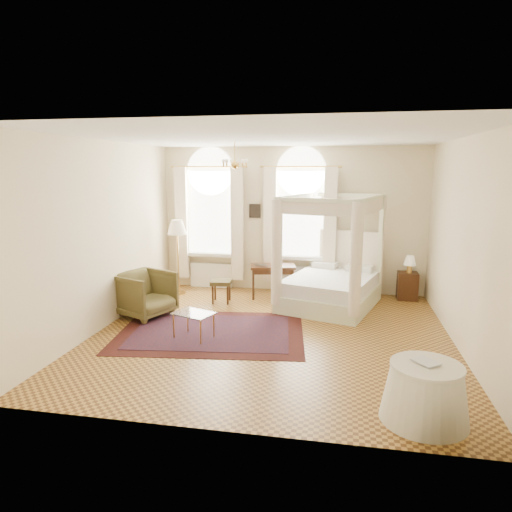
% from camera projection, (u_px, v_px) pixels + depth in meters
% --- Properties ---
extents(ground, '(6.00, 6.00, 0.00)m').
position_uv_depth(ground, '(271.00, 335.00, 7.84)').
color(ground, '#A97931').
rests_on(ground, ground).
extents(room_walls, '(6.00, 6.00, 6.00)m').
position_uv_depth(room_walls, '(272.00, 220.00, 7.46)').
color(room_walls, beige).
rests_on(room_walls, ground).
extents(window_left, '(1.62, 0.27, 3.29)m').
position_uv_depth(window_left, '(210.00, 226.00, 10.67)').
color(window_left, white).
rests_on(window_left, room_walls).
extents(window_right, '(1.62, 0.27, 3.29)m').
position_uv_depth(window_right, '(300.00, 228.00, 10.29)').
color(window_right, white).
rests_on(window_right, room_walls).
extents(chandelier, '(0.51, 0.45, 0.50)m').
position_uv_depth(chandelier, '(235.00, 163.00, 8.61)').
color(chandelier, '#BF933F').
rests_on(chandelier, room_walls).
extents(wall_pictures, '(2.54, 0.03, 0.39)m').
position_uv_depth(wall_pictures, '(295.00, 210.00, 10.33)').
color(wall_pictures, black).
rests_on(wall_pictures, room_walls).
extents(canopy_bed, '(2.23, 2.49, 2.28)m').
position_uv_depth(canopy_bed, '(330.00, 282.00, 9.37)').
color(canopy_bed, beige).
rests_on(canopy_bed, ground).
extents(nightstand, '(0.42, 0.38, 0.60)m').
position_uv_depth(nightstand, '(407.00, 286.00, 9.92)').
color(nightstand, '#3A2210').
rests_on(nightstand, ground).
extents(nightstand_lamp, '(0.26, 0.26, 0.37)m').
position_uv_depth(nightstand_lamp, '(410.00, 262.00, 9.77)').
color(nightstand_lamp, '#BF933F').
rests_on(nightstand_lamp, nightstand).
extents(writing_desk, '(1.05, 0.68, 0.73)m').
position_uv_depth(writing_desk, '(273.00, 270.00, 10.00)').
color(writing_desk, '#3A2210').
rests_on(writing_desk, ground).
extents(laptop, '(0.36, 0.29, 0.02)m').
position_uv_depth(laptop, '(262.00, 265.00, 9.95)').
color(laptop, black).
rests_on(laptop, writing_desk).
extents(stool, '(0.46, 0.46, 0.48)m').
position_uv_depth(stool, '(221.00, 284.00, 9.67)').
color(stool, '#463D1E').
rests_on(stool, ground).
extents(armchair, '(1.24, 1.22, 0.87)m').
position_uv_depth(armchair, '(145.00, 294.00, 8.77)').
color(armchair, '#4E4521').
rests_on(armchair, ground).
extents(coffee_table, '(0.76, 0.64, 0.44)m').
position_uv_depth(coffee_table, '(194.00, 315.00, 7.61)').
color(coffee_table, white).
rests_on(coffee_table, ground).
extents(floor_lamp, '(0.43, 0.43, 1.69)m').
position_uv_depth(floor_lamp, '(177.00, 231.00, 10.16)').
color(floor_lamp, '#BF933F').
rests_on(floor_lamp, ground).
extents(oriental_rug, '(3.44, 2.66, 0.01)m').
position_uv_depth(oriental_rug, '(211.00, 332.00, 7.95)').
color(oriental_rug, '#3F120F').
rests_on(oriental_rug, ground).
extents(side_table, '(0.98, 0.98, 0.67)m').
position_uv_depth(side_table, '(425.00, 393.00, 5.12)').
color(side_table, beige).
rests_on(side_table, ground).
extents(book, '(0.33, 0.34, 0.03)m').
position_uv_depth(book, '(419.00, 364.00, 5.04)').
color(book, black).
rests_on(book, side_table).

